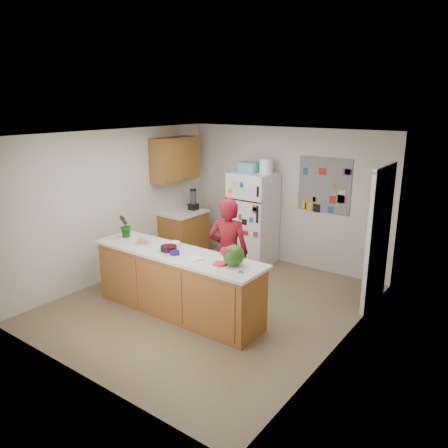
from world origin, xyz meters
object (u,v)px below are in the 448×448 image
Objects in this scene: person at (228,252)px; cherry_bowl at (169,248)px; refrigerator at (253,218)px; watermelon at (234,255)px.

cherry_bowl is at bearing 28.07° from person.
person reaches higher than cherry_bowl.
refrigerator reaches higher than cherry_bowl.
watermelon is at bearing 106.38° from person.
person is 7.14× the size of cherry_bowl.
person is 5.90× the size of watermelon.
person is (0.66, -1.72, -0.04)m from refrigerator.
refrigerator is 7.47× the size of cherry_bowl.
refrigerator is at bearing 117.06° from watermelon.
refrigerator reaches higher than watermelon.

